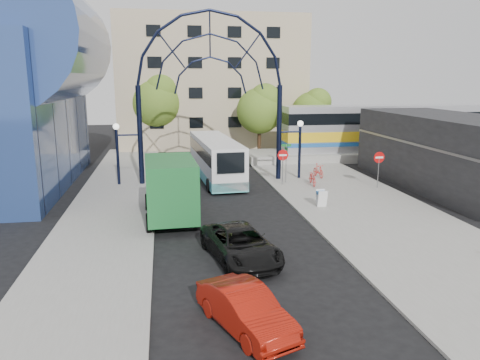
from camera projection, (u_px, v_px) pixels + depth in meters
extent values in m
plane|color=black|center=(245.00, 250.00, 20.74)|extent=(120.00, 120.00, 0.00)
cube|color=gray|center=(375.00, 215.00, 25.85)|extent=(8.00, 56.00, 0.12)
cube|color=gray|center=(109.00, 217.00, 25.48)|extent=(5.00, 50.00, 0.12)
cylinder|color=black|center=(140.00, 136.00, 32.69)|extent=(0.36, 0.36, 7.00)
cylinder|color=black|center=(279.00, 133.00, 34.28)|extent=(0.36, 0.36, 7.00)
cylinder|color=black|center=(118.00, 158.00, 32.76)|extent=(0.20, 0.20, 4.00)
cylinder|color=black|center=(300.00, 153.00, 34.86)|extent=(0.20, 0.20, 4.00)
sphere|color=white|center=(116.00, 127.00, 32.29)|extent=(0.44, 0.44, 0.44)
sphere|color=white|center=(300.00, 124.00, 34.39)|extent=(0.44, 0.44, 0.44)
cylinder|color=slate|center=(283.00, 169.00, 32.81)|extent=(0.06, 0.06, 2.20)
cylinder|color=red|center=(283.00, 155.00, 32.60)|extent=(0.80, 0.04, 0.80)
cube|color=white|center=(283.00, 155.00, 32.57)|extent=(0.55, 0.02, 0.12)
cylinder|color=slate|center=(378.00, 172.00, 31.87)|extent=(0.06, 0.06, 2.20)
cylinder|color=red|center=(379.00, 157.00, 31.65)|extent=(0.76, 0.04, 0.76)
cube|color=white|center=(379.00, 157.00, 31.62)|extent=(0.55, 0.02, 0.12)
cylinder|color=slate|center=(286.00, 163.00, 33.39)|extent=(0.05, 0.05, 2.80)
cube|color=#146626|center=(286.00, 145.00, 33.11)|extent=(0.70, 0.03, 0.18)
cube|color=#146626|center=(286.00, 149.00, 33.16)|extent=(0.03, 0.70, 0.18)
cube|color=white|center=(323.00, 199.00, 27.09)|extent=(0.55, 0.26, 0.99)
cube|color=white|center=(321.00, 198.00, 27.42)|extent=(0.55, 0.26, 0.99)
cube|color=#1E59A5|center=(322.00, 193.00, 27.19)|extent=(0.55, 0.42, 0.14)
cylinder|color=navy|center=(29.00, 39.00, 31.16)|extent=(9.00, 16.00, 9.00)
cube|color=black|center=(447.00, 151.00, 32.39)|extent=(6.00, 16.00, 5.00)
cube|color=tan|center=(209.00, 82.00, 53.30)|extent=(20.00, 12.00, 14.00)
cube|color=gray|center=(410.00, 153.00, 45.04)|extent=(32.00, 5.00, 0.80)
cube|color=#B7B7BC|center=(412.00, 127.00, 44.50)|extent=(25.00, 3.00, 4.20)
cube|color=gold|center=(411.00, 133.00, 44.63)|extent=(25.10, 3.05, 0.90)
cube|color=black|center=(412.00, 117.00, 44.29)|extent=(25.05, 3.05, 1.00)
cube|color=#1E59A5|center=(411.00, 141.00, 44.78)|extent=(25.10, 3.05, 0.35)
cylinder|color=#382314|center=(259.00, 142.00, 46.49)|extent=(0.36, 0.36, 2.52)
sphere|color=#3A6B1C|center=(259.00, 111.00, 45.83)|extent=(4.48, 4.48, 4.48)
sphere|color=#3A6B1C|center=(265.00, 99.00, 45.38)|extent=(3.08, 3.08, 3.08)
cylinder|color=#382314|center=(157.00, 137.00, 48.72)|extent=(0.36, 0.36, 2.88)
sphere|color=#3A6B1C|center=(156.00, 103.00, 47.96)|extent=(5.12, 5.12, 5.12)
sphere|color=#3A6B1C|center=(161.00, 91.00, 47.48)|extent=(3.52, 3.52, 3.52)
cylinder|color=#382314|center=(311.00, 139.00, 49.39)|extent=(0.36, 0.36, 2.34)
sphere|color=#3A6B1C|center=(312.00, 112.00, 48.78)|extent=(4.16, 4.16, 4.16)
sphere|color=#3A6B1C|center=(318.00, 102.00, 48.34)|extent=(2.86, 2.86, 2.86)
cube|color=white|center=(216.00, 157.00, 35.18)|extent=(3.13, 11.09, 2.76)
cube|color=#59C7C8|center=(216.00, 172.00, 35.42)|extent=(3.16, 11.09, 0.67)
cube|color=black|center=(215.00, 149.00, 35.06)|extent=(3.16, 10.87, 0.86)
cube|color=black|center=(231.00, 163.00, 29.79)|extent=(1.80, 0.25, 1.33)
cube|color=black|center=(205.00, 148.00, 40.38)|extent=(2.29, 0.32, 1.52)
cylinder|color=black|center=(194.00, 165.00, 38.41)|extent=(0.32, 0.93, 0.91)
cylinder|color=black|center=(223.00, 164.00, 38.93)|extent=(0.32, 0.93, 0.91)
cylinder|color=black|center=(209.00, 185.00, 31.32)|extent=(0.32, 0.93, 0.91)
cylinder|color=black|center=(243.00, 183.00, 31.84)|extent=(0.32, 0.93, 0.91)
cube|color=black|center=(168.00, 189.00, 27.24)|extent=(2.48, 2.58, 2.28)
cube|color=black|center=(167.00, 177.00, 28.32)|extent=(2.07, 0.19, 1.03)
cube|color=#1A642C|center=(171.00, 187.00, 24.09)|extent=(2.68, 4.86, 2.90)
cylinder|color=black|center=(148.00, 202.00, 26.84)|extent=(0.31, 1.00, 0.99)
cylinder|color=black|center=(189.00, 200.00, 27.31)|extent=(0.31, 1.00, 0.99)
cylinder|color=black|center=(149.00, 223.00, 22.98)|extent=(0.31, 1.00, 0.99)
cylinder|color=black|center=(197.00, 220.00, 23.45)|extent=(0.31, 1.00, 0.99)
imported|color=black|center=(241.00, 244.00, 19.48)|extent=(3.22, 5.37, 1.40)
imported|color=maroon|center=(245.00, 309.00, 14.09)|extent=(2.79, 4.28, 1.33)
imported|color=red|center=(313.00, 178.00, 32.84)|extent=(0.89, 1.98, 1.01)
imported|color=#FB3732|center=(318.00, 171.00, 35.39)|extent=(0.67, 1.72, 1.01)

